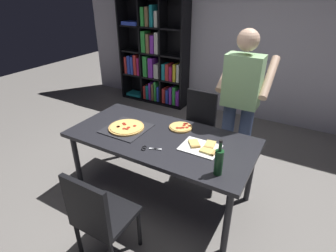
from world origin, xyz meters
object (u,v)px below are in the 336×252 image
object	(u,v)px
pepperoni_pizza_on_tray	(126,128)
person_serving_pizza	(240,101)
chair_far_side	(198,121)
bookshelf	(154,58)
kitchen_scissors	(148,148)
chair_near_camera	(99,215)
second_pizza_plain	(181,127)
dining_table	(161,142)
wine_bottle	(219,162)

from	to	relation	value
pepperoni_pizza_on_tray	person_serving_pizza	bearing A→B (deg)	38.36
chair_far_side	bookshelf	xyz separation A→B (m)	(-1.58, 1.43, 0.37)
bookshelf	kitchen_scissors	distance (m)	3.09
chair_near_camera	person_serving_pizza	xyz separation A→B (m)	(0.58, 1.67, 0.49)
person_serving_pizza	second_pizza_plain	size ratio (longest dim) A/B	7.05
kitchen_scissors	bookshelf	bearing A→B (deg)	121.16
person_serving_pizza	dining_table	bearing A→B (deg)	-128.55
pepperoni_pizza_on_tray	kitchen_scissors	distance (m)	0.47
pepperoni_pizza_on_tray	wine_bottle	world-z (taller)	wine_bottle
bookshelf	person_serving_pizza	distance (m)	2.72
kitchen_scissors	wine_bottle	bearing A→B (deg)	-2.77
kitchen_scissors	chair_far_side	bearing A→B (deg)	90.90
chair_near_camera	person_serving_pizza	distance (m)	1.84
dining_table	bookshelf	xyz separation A→B (m)	(-1.58, 2.38, 0.20)
chair_near_camera	wine_bottle	size ratio (longest dim) A/B	2.85
chair_near_camera	kitchen_scissors	world-z (taller)	chair_near_camera
chair_near_camera	kitchen_scissors	bearing A→B (deg)	88.40
chair_far_side	bookshelf	size ratio (longest dim) A/B	0.46
dining_table	pepperoni_pizza_on_tray	size ratio (longest dim) A/B	4.32
chair_far_side	bookshelf	bearing A→B (deg)	137.79
wine_bottle	kitchen_scissors	bearing A→B (deg)	177.23
bookshelf	pepperoni_pizza_on_tray	xyz separation A→B (m)	(1.18, -2.42, -0.12)
chair_far_side	chair_near_camera	bearing A→B (deg)	-90.00
wine_bottle	second_pizza_plain	world-z (taller)	wine_bottle
second_pizza_plain	chair_far_side	bearing A→B (deg)	97.91
kitchen_scissors	second_pizza_plain	world-z (taller)	second_pizza_plain
wine_bottle	second_pizza_plain	bearing A→B (deg)	138.28
kitchen_scissors	dining_table	bearing A→B (deg)	94.17
person_serving_pizza	pepperoni_pizza_on_tray	bearing A→B (deg)	-141.64
pepperoni_pizza_on_tray	second_pizza_plain	size ratio (longest dim) A/B	1.77
pepperoni_pizza_on_tray	kitchen_scissors	size ratio (longest dim) A/B	2.21
chair_near_camera	bookshelf	xyz separation A→B (m)	(-1.58, 3.32, 0.37)
chair_far_side	second_pizza_plain	world-z (taller)	chair_far_side
dining_table	wine_bottle	world-z (taller)	wine_bottle
wine_bottle	second_pizza_plain	size ratio (longest dim) A/B	1.27
pepperoni_pizza_on_tray	second_pizza_plain	world-z (taller)	pepperoni_pizza_on_tray
chair_near_camera	second_pizza_plain	xyz separation A→B (m)	(0.10, 1.21, 0.25)
dining_table	chair_near_camera	world-z (taller)	chair_near_camera
bookshelf	second_pizza_plain	size ratio (longest dim) A/B	7.85
pepperoni_pizza_on_tray	wine_bottle	size ratio (longest dim) A/B	1.39
chair_near_camera	bookshelf	distance (m)	3.70
chair_near_camera	kitchen_scissors	distance (m)	0.73
dining_table	bookshelf	distance (m)	2.86
second_pizza_plain	dining_table	bearing A→B (deg)	-110.30
dining_table	bookshelf	bearing A→B (deg)	123.55
pepperoni_pizza_on_tray	wine_bottle	xyz separation A→B (m)	(1.12, -0.25, 0.10)
chair_near_camera	bookshelf	bearing A→B (deg)	115.37
wine_bottle	chair_near_camera	bearing A→B (deg)	-137.77
person_serving_pizza	kitchen_scissors	xyz separation A→B (m)	(-0.56, -0.99, -0.24)
person_serving_pizza	wine_bottle	xyz separation A→B (m)	(0.14, -1.02, -0.13)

